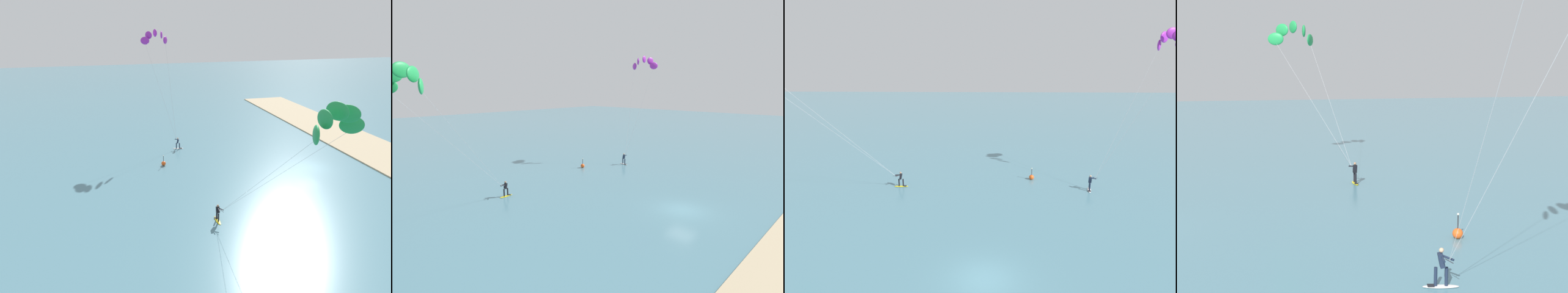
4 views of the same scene
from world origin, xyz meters
The scene contains 3 objects.
ground_plane centered at (0.00, 0.00, 0.00)m, with size 240.00×240.00×0.00m, color slate.
kitesurfer_nearshore centered at (17.56, 16.53, 14.49)m, with size 8.57×4.72×16.33m.
marker_buoy centered at (5.05, 17.97, 0.30)m, with size 0.56×0.56×1.38m.
Camera 3 is at (0.28, -17.96, 13.40)m, focal length 30.56 mm.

